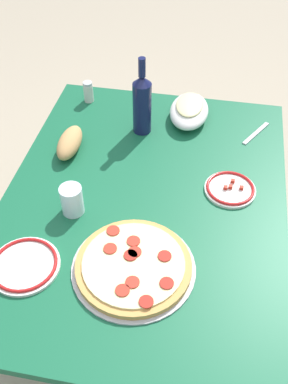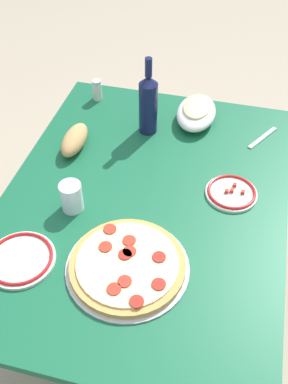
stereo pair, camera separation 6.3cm
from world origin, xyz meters
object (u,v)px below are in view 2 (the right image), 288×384
object	(u,v)px
spice_shaker	(97,90)
baked_pasta_dish	(196,111)
bread_loaf	(75,140)
side_plate_near	(20,259)
pepperoni_pizza	(128,265)
water_glass	(71,197)
side_plate_far	(231,193)
wine_bottle	(148,103)
dining_table	(144,222)

from	to	relation	value
spice_shaker	baked_pasta_dish	bearing A→B (deg)	83.66
bread_loaf	spice_shaker	world-z (taller)	spice_shaker
baked_pasta_dish	side_plate_near	size ratio (longest dim) A/B	1.18
baked_pasta_dish	bread_loaf	xyz separation A→B (m)	(0.28, -0.40, -0.01)
bread_loaf	pepperoni_pizza	bearing A→B (deg)	35.20
baked_pasta_dish	water_glass	size ratio (longest dim) A/B	2.40
side_plate_near	spice_shaker	xyz separation A→B (m)	(-0.84, -0.05, 0.03)
side_plate_far	bread_loaf	world-z (taller)	bread_loaf
pepperoni_pizza	side_plate_far	xyz separation A→B (m)	(-0.37, 0.25, -0.01)
side_plate_near	bread_loaf	distance (m)	0.52
pepperoni_pizza	side_plate_near	size ratio (longest dim) A/B	1.75
wine_bottle	water_glass	bearing A→B (deg)	-16.75
side_plate_near	spice_shaker	bearing A→B (deg)	-176.91
dining_table	water_glass	xyz separation A→B (m)	(0.10, -0.21, 0.17)
wine_bottle	side_plate_near	bearing A→B (deg)	-16.96
water_glass	side_plate_far	xyz separation A→B (m)	(-0.18, 0.49, -0.04)
bread_loaf	water_glass	bearing A→B (deg)	18.95
side_plate_far	spice_shaker	bearing A→B (deg)	-125.15
wine_bottle	side_plate_far	bearing A→B (deg)	52.38
dining_table	pepperoni_pizza	distance (m)	0.31
pepperoni_pizza	baked_pasta_dish	size ratio (longest dim) A/B	1.48
wine_bottle	bread_loaf	size ratio (longest dim) A/B	1.65
water_glass	spice_shaker	world-z (taller)	water_glass
pepperoni_pizza	wine_bottle	bearing A→B (deg)	-171.36
dining_table	side_plate_near	distance (m)	0.45
dining_table	side_plate_far	bearing A→B (deg)	107.82
pepperoni_pizza	spice_shaker	size ratio (longest dim) A/B	4.07
wine_bottle	spice_shaker	bearing A→B (deg)	-121.49
pepperoni_pizza	side_plate_far	size ratio (longest dim) A/B	2.07
baked_pasta_dish	spice_shaker	size ratio (longest dim) A/B	2.76
water_glass	side_plate_near	xyz separation A→B (m)	(0.23, -0.07, -0.04)
baked_pasta_dish	pepperoni_pizza	bearing A→B (deg)	-5.39
dining_table	bread_loaf	world-z (taller)	bread_loaf
pepperoni_pizza	wine_bottle	world-z (taller)	wine_bottle
baked_pasta_dish	wine_bottle	distance (m)	0.22
wine_bottle	baked_pasta_dish	bearing A→B (deg)	123.22
wine_bottle	spice_shaker	world-z (taller)	wine_bottle
dining_table	pepperoni_pizza	xyz separation A→B (m)	(0.28, 0.02, 0.13)
water_glass	spice_shaker	distance (m)	0.62
pepperoni_pizza	bread_loaf	world-z (taller)	bread_loaf
spice_shaker	side_plate_near	bearing A→B (deg)	3.09
water_glass	side_plate_far	bearing A→B (deg)	110.73
pepperoni_pizza	baked_pasta_dish	distance (m)	0.75
dining_table	wine_bottle	bearing A→B (deg)	-168.25
dining_table	baked_pasta_dish	bearing A→B (deg)	168.80
baked_pasta_dish	spice_shaker	distance (m)	0.42
baked_pasta_dish	side_plate_far	xyz separation A→B (m)	(0.38, 0.18, -0.03)
water_glass	bread_loaf	bearing A→B (deg)	-161.05
pepperoni_pizza	spice_shaker	xyz separation A→B (m)	(-0.79, -0.35, 0.03)
side_plate_near	bread_loaf	size ratio (longest dim) A/B	1.10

